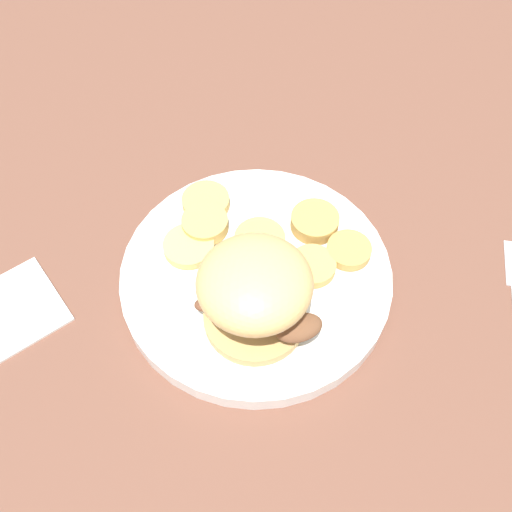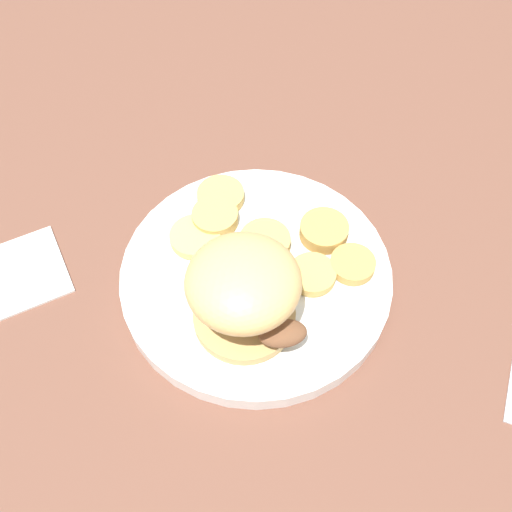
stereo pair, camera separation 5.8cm
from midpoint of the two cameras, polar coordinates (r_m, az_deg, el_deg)
ground_plane at (r=0.62m, az=-2.67°, el=-2.65°), size 4.00×4.00×0.00m
dinner_plate at (r=0.61m, az=-2.72°, el=-2.05°), size 0.27×0.27×0.02m
sandwich at (r=0.52m, az=-3.15°, el=-3.61°), size 0.10×0.12×0.09m
potato_round_0 at (r=0.60m, az=2.65°, el=-1.15°), size 0.05×0.05×0.01m
potato_round_1 at (r=0.63m, az=-7.52°, el=2.88°), size 0.05×0.05×0.01m
potato_round_2 at (r=0.61m, az=6.19°, el=0.36°), size 0.05×0.05×0.01m
potato_round_3 at (r=0.62m, az=-9.10°, el=0.75°), size 0.05×0.05×0.01m
potato_round_4 at (r=0.62m, az=3.00°, el=3.13°), size 0.05×0.05×0.02m
potato_round_5 at (r=0.65m, az=-7.36°, el=4.99°), size 0.05×0.05×0.01m
potato_round_6 at (r=0.61m, az=-2.35°, el=1.23°), size 0.05×0.05×0.01m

